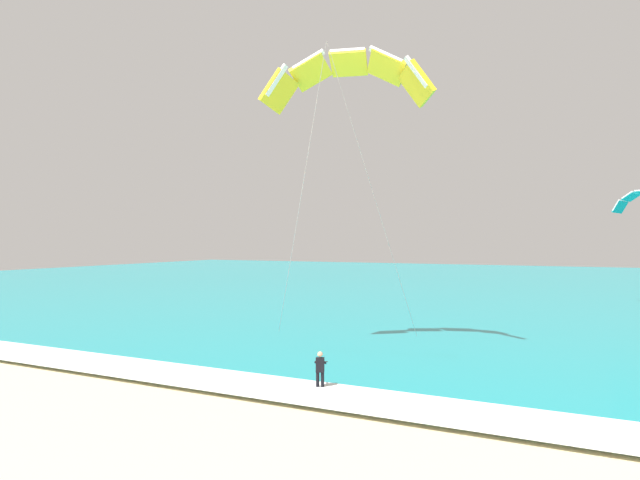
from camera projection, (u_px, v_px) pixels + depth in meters
name	position (u px, v px, depth m)	size (l,w,h in m)	color
sea	(539.00, 286.00, 72.36)	(200.00, 120.00, 0.20)	teal
surf_foam	(427.00, 409.00, 19.25)	(200.00, 3.19, 0.04)	white
surfboard	(320.00, 392.00, 22.05)	(0.87, 1.47, 0.09)	#E04C38
kitesurfer	(320.00, 370.00, 22.07)	(0.63, 0.63, 1.69)	black
kite_primary	(347.00, 75.00, 29.64)	(9.33, 8.91, 15.66)	yellow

